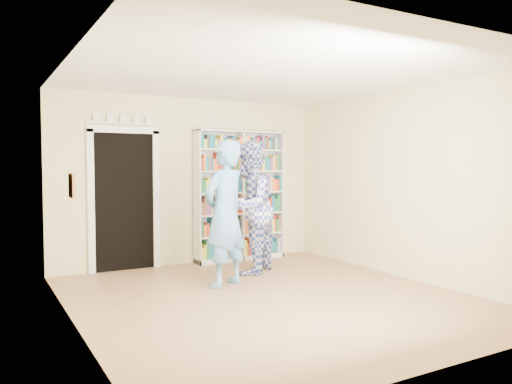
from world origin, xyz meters
The scene contains 11 objects.
floor centered at (0.00, 0.00, 0.00)m, with size 5.00×5.00×0.00m, color #9D6E4C.
ceiling centered at (0.00, 0.00, 2.70)m, with size 5.00×5.00×0.00m, color white.
wall_back centered at (0.00, 2.50, 1.35)m, with size 4.50×4.50×0.00m, color beige.
wall_left centered at (-2.25, 0.00, 1.35)m, with size 5.00×5.00×0.00m, color beige.
wall_right centered at (2.25, 0.00, 1.35)m, with size 5.00×5.00×0.00m, color beige.
bookshelf centered at (0.82, 2.34, 1.11)m, with size 1.59×0.30×2.19m.
doorway centered at (-1.10, 2.48, 1.18)m, with size 1.10×0.08×2.43m.
wall_art centered at (-2.23, 0.20, 1.40)m, with size 0.03×0.25×0.25m, color brown.
man_blue centered at (-0.21, 0.80, 0.97)m, with size 0.71×0.46×1.94m, color #5B96CB.
man_plaid centered at (0.46, 1.35, 0.98)m, with size 0.96×0.74×1.97m, color #33429B.
paper_sheet centered at (0.62, 1.17, 0.94)m, with size 0.20×0.01×0.28m, color white.
Camera 1 is at (-3.10, -5.13, 1.60)m, focal length 35.00 mm.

